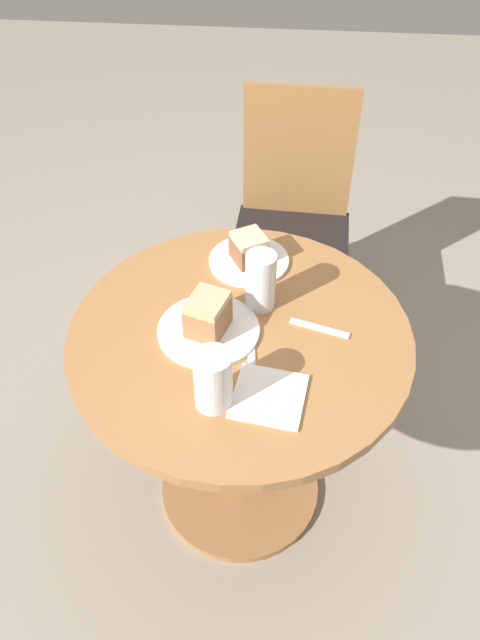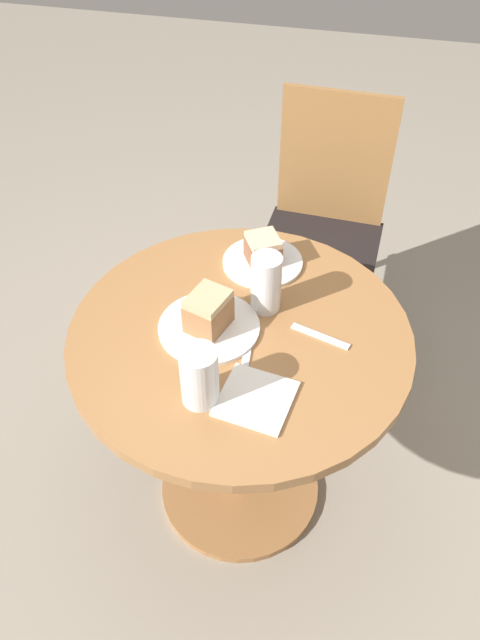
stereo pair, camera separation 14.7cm
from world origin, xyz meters
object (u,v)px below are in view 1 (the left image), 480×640
object	(u,v)px
glass_lemonade	(260,284)
glass_water	(213,382)
cake_slice_far	(249,248)
plate_far	(249,261)
cake_slice_near	(208,314)
chair	(292,227)
plate_near	(209,330)

from	to	relation	value
glass_lemonade	glass_water	size ratio (longest dim) A/B	1.09
cake_slice_far	plate_far	bearing A→B (deg)	82.76
glass_lemonade	glass_water	bearing A→B (deg)	-103.90
cake_slice_near	cake_slice_far	world-z (taller)	cake_slice_near
glass_water	plate_far	bearing A→B (deg)	85.49
chair	plate_near	bearing A→B (deg)	-101.52
plate_near	glass_lemonade	distance (m)	0.17
plate_near	cake_slice_near	world-z (taller)	cake_slice_near
cake_slice_near	glass_water	distance (m)	0.21
plate_far	plate_near	bearing A→B (deg)	-105.70
chair	plate_far	distance (m)	0.56
cake_slice_far	chair	bearing A→B (deg)	76.99
plate_far	glass_lemonade	distance (m)	0.18
glass_water	chair	bearing A→B (deg)	81.12
chair	glass_water	size ratio (longest dim) A/B	6.50
plate_near	cake_slice_near	xyz separation A→B (m)	(0.00, 0.00, 0.05)
plate_near	plate_far	world-z (taller)	same
cake_slice_near	glass_lemonade	world-z (taller)	glass_lemonade
chair	plate_near	xyz separation A→B (m)	(-0.19, -0.77, 0.24)
cake_slice_near	glass_water	xyz separation A→B (m)	(0.04, -0.21, 0.01)
plate_near	plate_far	distance (m)	0.28
cake_slice_near	glass_lemonade	distance (m)	0.16
plate_near	glass_water	distance (m)	0.22
chair	cake_slice_near	bearing A→B (deg)	-101.52
chair	glass_lemonade	bearing A→B (deg)	-93.97
cake_slice_near	glass_lemonade	bearing A→B (deg)	42.63
chair	cake_slice_far	xyz separation A→B (m)	(-0.11, -0.49, 0.28)
plate_near	glass_lemonade	xyz separation A→B (m)	(0.12, 0.11, 0.06)
cake_slice_near	glass_water	size ratio (longest dim) A/B	0.84
cake_slice_far	glass_lemonade	size ratio (longest dim) A/B	0.74
plate_far	cake_slice_near	world-z (taller)	cake_slice_near
plate_near	cake_slice_near	distance (m)	0.05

